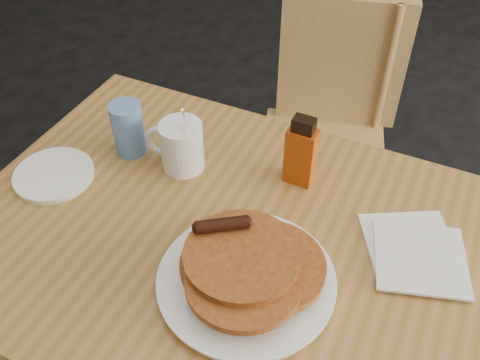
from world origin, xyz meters
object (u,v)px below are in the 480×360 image
(pancake_plate, at_px, (247,273))
(blue_tumbler, at_px, (128,129))
(coffee_mug, at_px, (180,145))
(syrup_bottle, at_px, (301,153))
(chair_main_far, at_px, (330,115))
(main_table, at_px, (248,256))

(pancake_plate, height_order, blue_tumbler, blue_tumbler)
(coffee_mug, xyz_separation_m, syrup_bottle, (0.25, 0.04, 0.02))
(pancake_plate, height_order, coffee_mug, coffee_mug)
(pancake_plate, distance_m, blue_tumbler, 0.44)
(coffee_mug, bearing_deg, chair_main_far, 82.56)
(chair_main_far, distance_m, syrup_bottle, 0.65)
(main_table, distance_m, syrup_bottle, 0.23)
(chair_main_far, relative_size, blue_tumbler, 7.09)
(syrup_bottle, bearing_deg, coffee_mug, -164.70)
(coffee_mug, relative_size, syrup_bottle, 1.08)
(pancake_plate, distance_m, syrup_bottle, 0.29)
(blue_tumbler, bearing_deg, coffee_mug, -3.91)
(syrup_bottle, bearing_deg, chair_main_far, 98.96)
(main_table, height_order, chair_main_far, chair_main_far)
(syrup_bottle, xyz_separation_m, blue_tumbler, (-0.37, -0.03, -0.01))
(main_table, bearing_deg, chair_main_far, 88.56)
(chair_main_far, bearing_deg, main_table, -101.49)
(main_table, distance_m, pancake_plate, 0.12)
(blue_tumbler, bearing_deg, pancake_plate, -35.66)
(chair_main_far, height_order, blue_tumbler, blue_tumbler)
(coffee_mug, bearing_deg, blue_tumbler, -171.27)
(chair_main_far, distance_m, blue_tumbler, 0.76)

